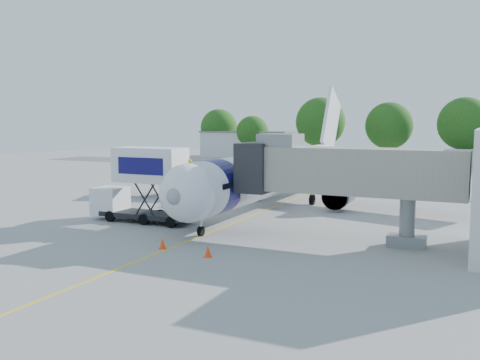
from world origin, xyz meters
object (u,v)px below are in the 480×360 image
at_px(jet_bridge, 333,171).
at_px(ground_tug, 156,242).
at_px(aircraft, 277,172).
at_px(catering_hiloader, 143,185).

height_order(jet_bridge, ground_tug, jet_bridge).
distance_m(aircraft, catering_hiloader, 12.77).
distance_m(jet_bridge, ground_tug, 11.75).
xyz_separation_m(catering_hiloader, ground_tug, (6.64, -8.22, -1.95)).
xyz_separation_m(aircraft, jet_bridge, (7.99, -11.12, 1.39)).
height_order(aircraft, jet_bridge, aircraft).
bearing_deg(aircraft, jet_bridge, -54.30).
relative_size(aircraft, jet_bridge, 2.71).
relative_size(catering_hiloader, ground_tug, 1.96).
relative_size(aircraft, catering_hiloader, 4.44).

